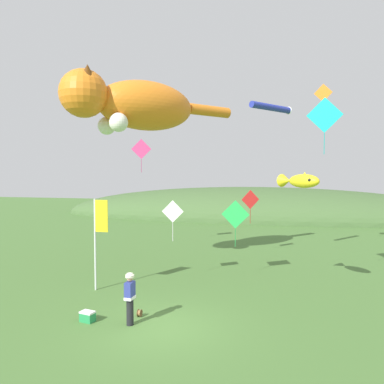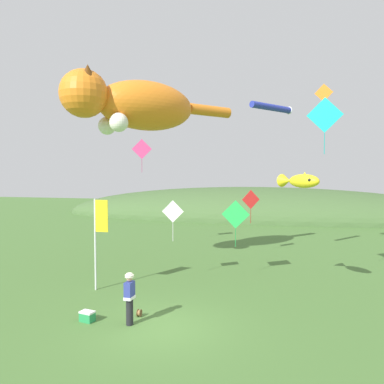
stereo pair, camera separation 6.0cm
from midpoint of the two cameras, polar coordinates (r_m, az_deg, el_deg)
ground_plane at (r=13.25m, az=-4.56°, el=-19.97°), size 120.00×120.00×0.00m
distant_hill_ridge at (r=45.17m, az=12.43°, el=-3.87°), size 55.94×15.09×7.23m
festival_attendant at (r=13.29m, az=-9.37°, el=-15.53°), size 0.30×0.43×1.77m
kite_spool at (r=14.23m, az=-7.91°, el=-17.78°), size 0.13×0.26×0.26m
picnic_cooler at (r=14.14m, az=-15.54°, el=-17.78°), size 0.54×0.42×0.36m
festival_banner_pole at (r=16.98m, az=-13.98°, el=-5.70°), size 0.66×0.08×4.04m
kite_giant_cat at (r=20.13m, az=-8.75°, el=13.00°), size 7.30×8.00×3.05m
kite_fish_windsock at (r=15.76m, az=16.18°, el=1.65°), size 1.83×1.95×0.65m
kite_tube_streamer at (r=21.63m, az=12.15°, el=12.47°), size 2.22×2.76×0.44m
kite_diamond_red at (r=23.75m, az=9.03°, el=-1.18°), size 1.05×0.63×2.11m
kite_diamond_green at (r=18.36m, az=6.75°, el=-3.46°), size 1.39×0.06×2.29m
kite_diamond_orange at (r=23.84m, az=19.51°, el=14.01°), size 1.03×0.27×1.96m
kite_diamond_white at (r=17.86m, az=-2.84°, el=-3.04°), size 1.06×0.09×1.96m
kite_diamond_pink at (r=25.47m, az=-7.59°, el=6.47°), size 1.30×0.41×2.25m
kite_diamond_teal at (r=16.93m, az=19.68°, el=10.94°), size 1.48×0.12×2.38m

